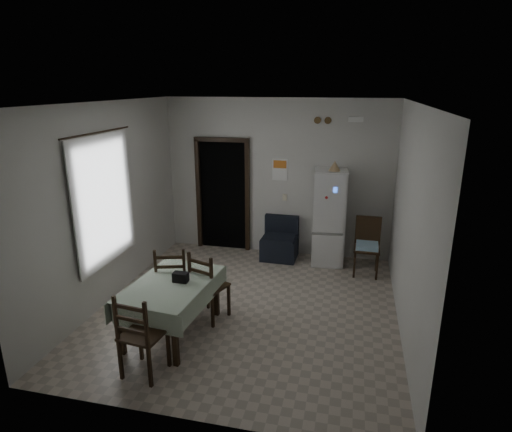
{
  "coord_description": "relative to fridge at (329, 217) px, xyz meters",
  "views": [
    {
      "loc": [
        1.36,
        -5.4,
        3.13
      ],
      "look_at": [
        0.0,
        0.5,
        1.25
      ],
      "focal_mm": 30.0,
      "sensor_mm": 36.0,
      "label": 1
    }
  ],
  "objects": [
    {
      "name": "light_switch",
      "position": [
        -0.85,
        0.31,
        0.24
      ],
      "size": [
        0.08,
        0.02,
        0.12
      ],
      "primitive_type": "cube",
      "color": "beige",
      "rests_on": "ground"
    },
    {
      "name": "dining_chair_far_left",
      "position": [
        -2.0,
        -2.29,
        -0.35
      ],
      "size": [
        0.55,
        0.55,
        1.03
      ],
      "primitive_type": null,
      "rotation": [
        0.0,
        0.0,
        3.44
      ],
      "color": "black",
      "rests_on": "ground"
    },
    {
      "name": "doorway",
      "position": [
        -2.05,
        0.52,
        0.2
      ],
      "size": [
        1.06,
        0.52,
        2.22
      ],
      "color": "black",
      "rests_on": "ground"
    },
    {
      "name": "ceiling",
      "position": [
        -1.0,
        -1.93,
        2.04
      ],
      "size": [
        4.2,
        4.5,
        0.02
      ],
      "primitive_type": null,
      "color": "white",
      "rests_on": "ground"
    },
    {
      "name": "curtain",
      "position": [
        -3.04,
        -2.13,
        0.69
      ],
      "size": [
        0.02,
        1.45,
        1.85
      ],
      "primitive_type": "cube",
      "color": "silver",
      "rests_on": "ground"
    },
    {
      "name": "vent_right",
      "position": [
        -0.12,
        0.3,
        1.66
      ],
      "size": [
        0.12,
        0.03,
        0.12
      ],
      "primitive_type": "cylinder",
      "rotation": [
        1.57,
        0.0,
        0.0
      ],
      "color": "brown",
      "rests_on": "ground"
    },
    {
      "name": "wall_front",
      "position": [
        -1.0,
        -4.18,
        0.59
      ],
      "size": [
        4.2,
        0.02,
        2.9
      ],
      "primitive_type": null,
      "color": "beige",
      "rests_on": "ground"
    },
    {
      "name": "tan_cone",
      "position": [
        0.05,
        -0.09,
        0.94
      ],
      "size": [
        0.22,
        0.22,
        0.16
      ],
      "primitive_type": "cone",
      "rotation": [
        0.0,
        0.0,
        -0.1
      ],
      "color": "tan",
      "rests_on": "fridge"
    },
    {
      "name": "dining_chair_near_head",
      "position": [
        -1.78,
        -3.61,
        -0.35
      ],
      "size": [
        0.49,
        0.49,
        1.02
      ],
      "primitive_type": null,
      "rotation": [
        0.0,
        0.0,
        3.02
      ],
      "color": "black",
      "rests_on": "ground"
    },
    {
      "name": "calendar_image",
      "position": [
        -0.95,
        0.3,
        0.86
      ],
      "size": [
        0.24,
        0.01,
        0.14
      ],
      "primitive_type": "cube",
      "color": "orange",
      "rests_on": "ground"
    },
    {
      "name": "black_bag",
      "position": [
        -1.68,
        -2.73,
        -0.08
      ],
      "size": [
        0.19,
        0.12,
        0.12
      ],
      "primitive_type": "cube",
      "rotation": [
        0.0,
        0.0,
        -0.01
      ],
      "color": "black",
      "rests_on": "dining_table"
    },
    {
      "name": "curtain_rod",
      "position": [
        -3.03,
        -2.13,
        1.64
      ],
      "size": [
        0.02,
        1.6,
        0.02
      ],
      "primitive_type": "cylinder",
      "rotation": [
        1.57,
        0.0,
        0.0
      ],
      "color": "black",
      "rests_on": "ground"
    },
    {
      "name": "window_recess",
      "position": [
        -3.15,
        -2.13,
        0.69
      ],
      "size": [
        0.1,
        1.2,
        1.6
      ],
      "primitive_type": "cube",
      "color": "silver",
      "rests_on": "ground"
    },
    {
      "name": "corner_chair",
      "position": [
        0.67,
        -0.37,
        -0.37
      ],
      "size": [
        0.44,
        0.44,
        0.98
      ],
      "primitive_type": null,
      "rotation": [
        0.0,
        0.0,
        -0.02
      ],
      "color": "black",
      "rests_on": "ground"
    },
    {
      "name": "wall_back",
      "position": [
        -1.0,
        0.32,
        0.59
      ],
      "size": [
        4.2,
        0.02,
        2.9
      ],
      "primitive_type": null,
      "color": "beige",
      "rests_on": "ground"
    },
    {
      "name": "fridge",
      "position": [
        0.0,
        0.0,
        0.0
      ],
      "size": [
        0.6,
        0.6,
        1.72
      ],
      "primitive_type": null,
      "rotation": [
        0.0,
        0.0,
        0.08
      ],
      "color": "silver",
      "rests_on": "ground"
    },
    {
      "name": "calendar",
      "position": [
        -0.95,
        0.31,
        0.76
      ],
      "size": [
        0.28,
        0.02,
        0.4
      ],
      "primitive_type": "cube",
      "color": "white",
      "rests_on": "ground"
    },
    {
      "name": "wall_right",
      "position": [
        1.1,
        -1.93,
        0.59
      ],
      "size": [
        0.02,
        4.5,
        2.9
      ],
      "primitive_type": null,
      "color": "beige",
      "rests_on": "ground"
    },
    {
      "name": "dining_table",
      "position": [
        -1.8,
        -2.79,
        -0.5
      ],
      "size": [
        1.03,
        1.46,
        0.72
      ],
      "primitive_type": null,
      "rotation": [
        0.0,
        0.0,
        -0.09
      ],
      "color": "#9EB097",
      "rests_on": "ground"
    },
    {
      "name": "emergency_light",
      "position": [
        0.35,
        0.28,
        1.69
      ],
      "size": [
        0.25,
        0.07,
        0.09
      ],
      "primitive_type": "cube",
      "color": "white",
      "rests_on": "ground"
    },
    {
      "name": "vent_left",
      "position": [
        -0.3,
        0.3,
        1.66
      ],
      "size": [
        0.12,
        0.03,
        0.12
      ],
      "primitive_type": "cylinder",
      "rotation": [
        1.57,
        0.0,
        0.0
      ],
      "color": "brown",
      "rests_on": "ground"
    },
    {
      "name": "wall_left",
      "position": [
        -3.1,
        -1.93,
        0.59
      ],
      "size": [
        0.02,
        4.5,
        2.9
      ],
      "primitive_type": null,
      "color": "beige",
      "rests_on": "ground"
    },
    {
      "name": "navy_seat",
      "position": [
        -0.88,
        0.0,
        -0.47
      ],
      "size": [
        0.65,
        0.63,
        0.77
      ],
      "primitive_type": null,
      "rotation": [
        0.0,
        0.0,
        -0.02
      ],
      "color": "black",
      "rests_on": "ground"
    },
    {
      "name": "ground",
      "position": [
        -1.0,
        -1.93,
        -0.86
      ],
      "size": [
        4.5,
        4.5,
        0.0
      ],
      "primitive_type": "plane",
      "color": "#A99B8A",
      "rests_on": "ground"
    },
    {
      "name": "dining_chair_far_right",
      "position": [
        -1.45,
        -2.31,
        -0.36
      ],
      "size": [
        0.55,
        0.55,
        1.0
      ],
      "primitive_type": null,
      "rotation": [
        0.0,
        0.0,
        2.8
      ],
      "color": "black",
      "rests_on": "ground"
    }
  ]
}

